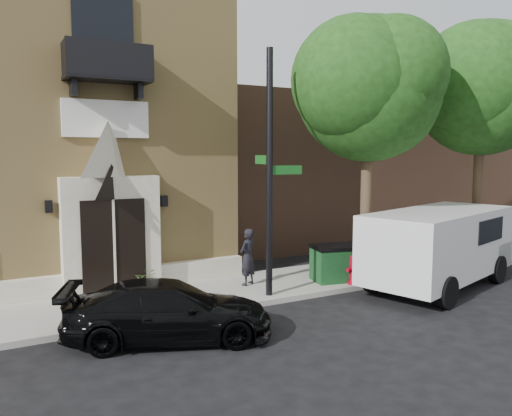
{
  "coord_description": "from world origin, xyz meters",
  "views": [
    {
      "loc": [
        -3.99,
        -10.99,
        3.96
      ],
      "look_at": [
        3.11,
        2.0,
        2.35
      ],
      "focal_mm": 35.0,
      "sensor_mm": 36.0,
      "label": 1
    }
  ],
  "objects_px": {
    "pedestrian_near": "(248,257)",
    "pedestrian_far": "(459,227)",
    "black_sedan": "(169,311)",
    "street_sign": "(270,174)",
    "cargo_van": "(442,244)",
    "dumpster": "(340,262)",
    "fire_hydrant": "(354,270)"
  },
  "relations": [
    {
      "from": "street_sign",
      "to": "dumpster",
      "type": "bearing_deg",
      "value": 13.58
    },
    {
      "from": "dumpster",
      "to": "pedestrian_near",
      "type": "bearing_deg",
      "value": 174.36
    },
    {
      "from": "black_sedan",
      "to": "fire_hydrant",
      "type": "distance_m",
      "value": 6.22
    },
    {
      "from": "black_sedan",
      "to": "pedestrian_far",
      "type": "height_order",
      "value": "pedestrian_far"
    },
    {
      "from": "cargo_van",
      "to": "pedestrian_near",
      "type": "relative_size",
      "value": 3.65
    },
    {
      "from": "black_sedan",
      "to": "pedestrian_far",
      "type": "relative_size",
      "value": 2.42
    },
    {
      "from": "cargo_van",
      "to": "dumpster",
      "type": "xyz_separation_m",
      "value": [
        -2.58,
        1.56,
        -0.59
      ]
    },
    {
      "from": "black_sedan",
      "to": "cargo_van",
      "type": "bearing_deg",
      "value": -67.73
    },
    {
      "from": "black_sedan",
      "to": "street_sign",
      "type": "xyz_separation_m",
      "value": [
        3.35,
        1.5,
        2.8
      ]
    },
    {
      "from": "cargo_van",
      "to": "dumpster",
      "type": "bearing_deg",
      "value": 132.09
    },
    {
      "from": "cargo_van",
      "to": "dumpster",
      "type": "height_order",
      "value": "cargo_van"
    },
    {
      "from": "pedestrian_far",
      "to": "dumpster",
      "type": "bearing_deg",
      "value": 106.19
    },
    {
      "from": "fire_hydrant",
      "to": "dumpster",
      "type": "xyz_separation_m",
      "value": [
        -0.09,
        0.57,
        0.11
      ]
    },
    {
      "from": "pedestrian_near",
      "to": "pedestrian_far",
      "type": "relative_size",
      "value": 0.91
    },
    {
      "from": "pedestrian_near",
      "to": "pedestrian_far",
      "type": "distance_m",
      "value": 9.87
    },
    {
      "from": "dumpster",
      "to": "pedestrian_near",
      "type": "relative_size",
      "value": 1.1
    },
    {
      "from": "pedestrian_near",
      "to": "pedestrian_far",
      "type": "xyz_separation_m",
      "value": [
        9.84,
        0.7,
        0.08
      ]
    },
    {
      "from": "pedestrian_near",
      "to": "pedestrian_far",
      "type": "height_order",
      "value": "pedestrian_far"
    },
    {
      "from": "cargo_van",
      "to": "street_sign",
      "type": "height_order",
      "value": "street_sign"
    },
    {
      "from": "cargo_van",
      "to": "dumpster",
      "type": "relative_size",
      "value": 3.32
    },
    {
      "from": "fire_hydrant",
      "to": "pedestrian_far",
      "type": "distance_m",
      "value": 7.39
    },
    {
      "from": "pedestrian_far",
      "to": "pedestrian_near",
      "type": "bearing_deg",
      "value": 97.9
    },
    {
      "from": "fire_hydrant",
      "to": "dumpster",
      "type": "bearing_deg",
      "value": 99.23
    },
    {
      "from": "street_sign",
      "to": "fire_hydrant",
      "type": "bearing_deg",
      "value": 1.52
    },
    {
      "from": "cargo_van",
      "to": "pedestrian_near",
      "type": "bearing_deg",
      "value": 138.54
    },
    {
      "from": "cargo_van",
      "to": "street_sign",
      "type": "xyz_separation_m",
      "value": [
        -5.23,
        1.23,
        2.15
      ]
    },
    {
      "from": "fire_hydrant",
      "to": "pedestrian_far",
      "type": "relative_size",
      "value": 0.49
    },
    {
      "from": "cargo_van",
      "to": "pedestrian_near",
      "type": "xyz_separation_m",
      "value": [
        -5.27,
        2.43,
        -0.31
      ]
    },
    {
      "from": "pedestrian_near",
      "to": "pedestrian_far",
      "type": "bearing_deg",
      "value": 155.79
    },
    {
      "from": "dumpster",
      "to": "fire_hydrant",
      "type": "bearing_deg",
      "value": -68.56
    },
    {
      "from": "street_sign",
      "to": "fire_hydrant",
      "type": "relative_size",
      "value": 7.4
    },
    {
      "from": "cargo_van",
      "to": "pedestrian_far",
      "type": "xyz_separation_m",
      "value": [
        4.57,
        3.13,
        -0.23
      ]
    }
  ]
}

